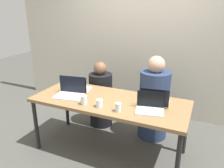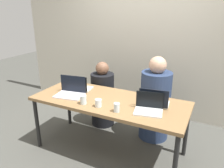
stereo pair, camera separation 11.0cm
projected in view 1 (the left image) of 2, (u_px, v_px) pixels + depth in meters
name	position (u px, v px, depth m)	size (l,w,h in m)	color
ground_plane	(110.00, 150.00, 2.94)	(12.00, 12.00, 0.00)	#474742
back_wall	(143.00, 38.00, 3.68)	(4.98, 0.10, 2.64)	beige
desk	(109.00, 104.00, 2.71)	(1.92, 0.79, 0.74)	olive
person_on_left	(101.00, 98.00, 3.46)	(0.44, 0.44, 1.04)	black
person_on_right	(154.00, 102.00, 3.11)	(0.49, 0.49, 1.21)	navy
laptop_front_left	(70.00, 92.00, 2.80)	(0.39, 0.30, 0.24)	silver
laptop_back_right	(155.00, 101.00, 2.55)	(0.36, 0.28, 0.22)	silver
laptop_front_right	(150.00, 107.00, 2.39)	(0.34, 0.27, 0.20)	silver
laptop_back_left	(77.00, 87.00, 2.98)	(0.36, 0.28, 0.22)	silver
water_glass_center	(99.00, 104.00, 2.49)	(0.08, 0.08, 0.09)	white
water_glass_right	(118.00, 108.00, 2.37)	(0.07, 0.07, 0.10)	silver
water_glass_left	(84.00, 101.00, 2.55)	(0.07, 0.07, 0.11)	silver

